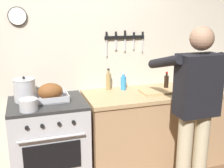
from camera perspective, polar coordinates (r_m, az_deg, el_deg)
The scene contains 11 objects.
wall_back at distance 3.11m, azimuth -10.35°, elevation 5.82°, with size 6.00×0.13×2.60m.
counter_block at distance 3.40m, azimuth 12.15°, elevation -8.34°, with size 2.03×0.65×0.90m.
stove at distance 3.00m, azimuth -12.88°, elevation -11.78°, with size 0.76×0.67×0.90m.
person_cook at distance 2.63m, azimuth 16.88°, elevation -4.07°, with size 0.51×0.63×1.66m.
roasting_pan at distance 2.83m, azimuth -12.70°, elevation -1.81°, with size 0.35×0.26×0.18m.
stock_pot at distance 2.88m, azimuth -17.73°, elevation -1.20°, with size 0.22×0.22×0.26m.
saucepan at distance 2.62m, azimuth -16.98°, elevation -4.15°, with size 0.17×0.17×0.11m.
cutting_board at distance 3.10m, azimuth 9.31°, elevation -1.56°, with size 0.36×0.24×0.02m, color tan.
bottle_soy_sauce at distance 3.23m, azimuth 11.25°, elevation 0.41°, with size 0.05×0.05×0.21m.
bottle_vinegar at distance 3.15m, azimuth -0.76°, elevation 0.65°, with size 0.06×0.06×0.25m.
bottle_dish_soap at distance 3.15m, azimuth 2.39°, elevation 0.26°, with size 0.06×0.06×0.20m.
Camera 1 is at (-0.39, -1.69, 1.78)m, focal length 43.90 mm.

